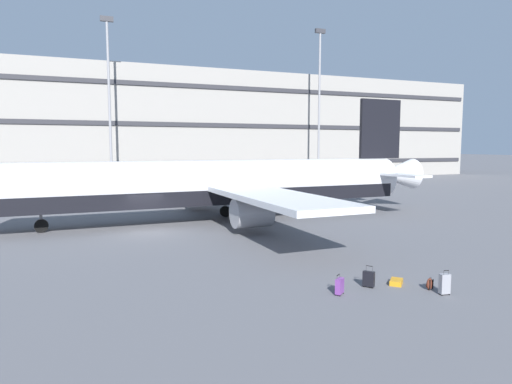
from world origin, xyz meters
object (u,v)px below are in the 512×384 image
at_px(suitcase_laid_flat, 369,279).
at_px(airliner, 221,185).
at_px(suitcase_upright, 340,286).
at_px(suitcase_scuffed, 396,282).
at_px(backpack_teal, 429,284).
at_px(suitcase_orange, 445,284).

bearing_deg(suitcase_laid_flat, airliner, 92.61).
bearing_deg(suitcase_laid_flat, suitcase_upright, -167.56).
relative_size(airliner, suitcase_scuffed, 44.79).
distance_m(airliner, suitcase_upright, 19.06).
bearing_deg(airliner, backpack_teal, -81.45).
bearing_deg(backpack_teal, suitcase_orange, -80.24).
relative_size(suitcase_upright, backpack_teal, 1.46).
bearing_deg(suitcase_orange, suitcase_scuffed, 116.92).
bearing_deg(suitcase_orange, suitcase_laid_flat, 140.34).
xyz_separation_m(suitcase_orange, backpack_teal, (-0.12, 0.68, -0.20)).
height_order(suitcase_upright, suitcase_scuffed, suitcase_upright).
bearing_deg(backpack_teal, suitcase_scuffed, 125.70).
distance_m(suitcase_laid_flat, suitcase_upright, 1.66).
relative_size(suitcase_laid_flat, backpack_teal, 1.65).
bearing_deg(airliner, suitcase_laid_flat, -87.39).
height_order(suitcase_upright, suitcase_orange, suitcase_orange).
bearing_deg(suitcase_orange, suitcase_upright, 158.77).
xyz_separation_m(airliner, backpack_teal, (2.96, -19.70, -2.58)).
distance_m(airliner, suitcase_scuffed, 18.94).
distance_m(airliner, suitcase_orange, 20.75).
height_order(suitcase_orange, suitcase_scuffed, suitcase_orange).
relative_size(suitcase_upright, suitcase_orange, 0.79).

